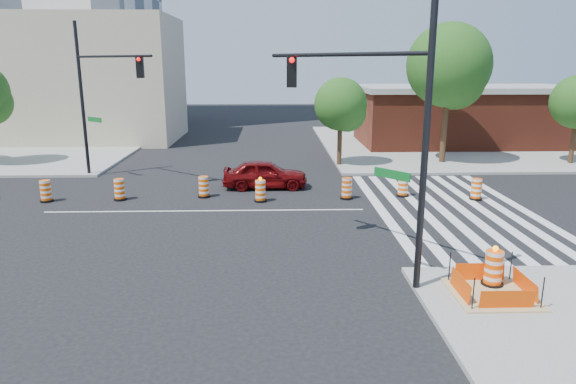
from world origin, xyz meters
The scene contains 21 objects.
ground centered at (0.00, 0.00, 0.00)m, with size 120.00×120.00×0.00m, color black.
sidewalk_ne centered at (18.00, 18.00, 0.07)m, with size 22.00×22.00×0.15m, color gray.
sidewalk_nw centered at (-18.00, 18.00, 0.07)m, with size 22.00×22.00×0.15m, color gray.
crosswalk_east centered at (10.95, 0.00, 0.01)m, with size 6.75×13.50×0.01m.
lane_centerline centered at (0.00, 0.00, 0.01)m, with size 14.00×0.12×0.01m, color silver.
excavation_pit centered at (9.00, -9.00, 0.22)m, with size 2.20×2.20×0.90m.
brick_storefront centered at (18.00, 18.00, 2.32)m, with size 16.50×8.50×4.60m.
beige_midrise centered at (-12.00, 22.00, 5.00)m, with size 14.00×10.00×10.00m, color #B8AC8D.
red_coupe centered at (2.60, 4.19, 0.74)m, with size 1.75×4.35×1.48m, color #5D0809.
signal_pole_se centered at (5.94, -7.11, 5.08)m, with size 4.15×4.89×8.29m.
signal_pole_nw centered at (-6.24, 6.40, 5.14)m, with size 5.03×4.09×8.39m.
pit_drum centered at (9.24, -8.43, 0.65)m, with size 0.62×0.62×1.22m.
tree_north_c centered at (7.21, 9.74, 3.68)m, with size 3.26×3.23×5.49m.
tree_north_d centered at (13.94, 10.39, 5.89)m, with size 5.16×5.16×8.77m.
median_drum_1 centered at (-7.62, 1.77, 0.48)m, with size 0.60×0.60×1.02m.
median_drum_2 centered at (-4.26, 1.98, 0.48)m, with size 0.60×0.60×1.02m.
median_drum_3 centered at (-0.34, 2.39, 0.48)m, with size 0.60×0.60×1.02m.
median_drum_4 centered at (2.42, 1.49, 0.49)m, with size 0.60×0.60×1.18m.
median_drum_5 centered at (6.53, 1.86, 0.48)m, with size 0.60×0.60×1.02m.
median_drum_6 centered at (9.33, 2.26, 0.48)m, with size 0.60×0.60×1.02m.
median_drum_7 centered at (12.66, 1.52, 0.48)m, with size 0.60×0.60×1.02m.
Camera 1 is at (3.00, -21.80, 6.34)m, focal length 32.00 mm.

